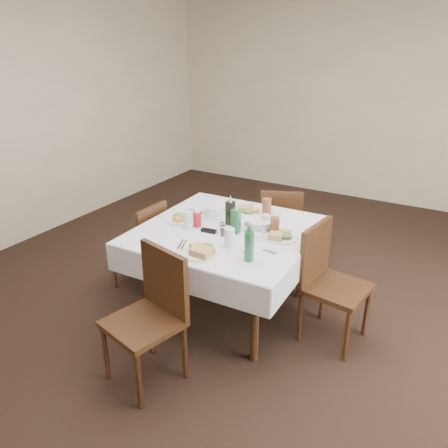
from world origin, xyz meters
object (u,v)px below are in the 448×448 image
Objects in this scene: oil_cruet_dark at (230,212)px; green_bottle at (249,245)px; bread_basket at (260,225)px; coffee_mug at (210,213)px; dining_table at (227,238)px; chair_south at (153,308)px; water_n at (233,208)px; chair_west at (145,241)px; chair_east at (327,276)px; chair_north at (280,223)px; oil_cruet_green at (236,220)px; water_s at (229,237)px; ketchup_bottle at (197,219)px; water_w at (188,220)px; water_e at (265,222)px.

oil_cruet_dark is 0.65m from green_bottle.
coffee_mug is (-0.47, -0.00, 0.01)m from bread_basket.
chair_south reaches higher than dining_table.
chair_west is at bearing -155.19° from water_n.
chair_east is at bearing -2.72° from coffee_mug.
chair_north is at bearing 100.48° from bread_basket.
oil_cruet_green is (0.93, 0.03, 0.39)m from chair_west.
chair_north is 5.37× the size of coffee_mug.
water_n is at bearing 24.81° from chair_west.
water_s is 0.42m from oil_cruet_dark.
oil_cruet_green is (0.13, 0.90, 0.34)m from chair_south.
water_s is at bearing 72.33° from chair_south.
oil_cruet_dark is at bearing 104.88° from dining_table.
oil_cruet_dark is 1.76× the size of ketchup_bottle.
coffee_mug reaches higher than bread_basket.
chair_east is 1.12m from ketchup_bottle.
chair_north is at bearing 84.79° from dining_table.
water_e is at bearing 28.48° from water_w.
chair_west is 6.72× the size of water_e.
green_bottle reaches higher than chair_south.
oil_cruet_dark is (0.01, 1.03, 0.34)m from chair_south.
oil_cruet_dark is (0.26, 0.24, 0.04)m from water_w.
green_bottle reaches higher than bread_basket.
dining_table is 0.22m from oil_cruet_dark.
dining_table is 0.34m from water_e.
chair_west is 5.22× the size of coffee_mug.
ketchup_bottle is at bearing -156.74° from bread_basket.
coffee_mug is at bearing -176.35° from water_e.
chair_east is 0.92m from oil_cruet_dark.
chair_south reaches higher than chair_east.
dining_table is 1.49× the size of chair_south.
water_w is at bearing -151.52° from water_e.
water_s is 1.00× the size of water_w.
dining_table is 0.85m from chair_east.
chair_west is at bearing -178.39° from oil_cruet_green.
oil_cruet_green reaches higher than coffee_mug.
bread_basket is at bearing -25.14° from water_n.
coffee_mug is (-0.14, -0.16, -0.02)m from water_n.
ketchup_bottle is at bearing -163.30° from dining_table.
ketchup_bottle is 0.72m from green_bottle.
green_bottle is (0.63, -0.52, 0.07)m from coffee_mug.
water_n is 0.54× the size of bread_basket.
oil_cruet_dark is at bearing 133.54° from oil_cruet_green.
water_w is at bearing -152.26° from bread_basket.
bread_basket is (0.27, 1.06, 0.27)m from chair_south.
water_w reaches higher than coffee_mug.
dining_table is 1.67× the size of chair_west.
oil_cruet_dark reaches higher than chair_west.
chair_north is 1.13m from chair_east.
oil_cruet_green reaches higher than chair_south.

